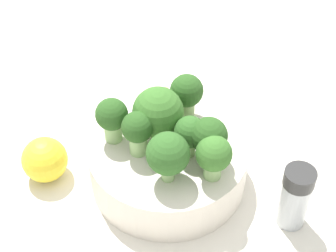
{
  "coord_description": "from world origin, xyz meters",
  "views": [
    {
      "loc": [
        0.4,
        -0.08,
        0.49
      ],
      "look_at": [
        0.0,
        0.0,
        0.08
      ],
      "focal_mm": 60.0,
      "sensor_mm": 36.0,
      "label": 1
    }
  ],
  "objects": [
    {
      "name": "broccoli_floret_4",
      "position": [
        -0.02,
        -0.05,
        0.08
      ],
      "size": [
        0.03,
        0.03,
        0.05
      ],
      "color": "#8EB770",
      "rests_on": "bowl"
    },
    {
      "name": "broccoli_floret_1",
      "position": [
        -0.0,
        -0.03,
        0.08
      ],
      "size": [
        0.03,
        0.03,
        0.05
      ],
      "color": "#8EB770",
      "rests_on": "bowl"
    },
    {
      "name": "pepper_shaker",
      "position": [
        0.08,
        0.11,
        0.04
      ],
      "size": [
        0.03,
        0.03,
        0.08
      ],
      "color": "#B2B7BC",
      "rests_on": "ground_plane"
    },
    {
      "name": "broccoli_floret_2",
      "position": [
        0.04,
        -0.01,
        0.09
      ],
      "size": [
        0.04,
        0.04,
        0.06
      ],
      "color": "#8EB770",
      "rests_on": "bowl"
    },
    {
      "name": "bowl",
      "position": [
        0.0,
        0.0,
        0.03
      ],
      "size": [
        0.17,
        0.17,
        0.05
      ],
      "primitive_type": "cylinder",
      "color": "silver",
      "rests_on": "ground_plane"
    },
    {
      "name": "lemon_wedge",
      "position": [
        -0.03,
        -0.13,
        0.03
      ],
      "size": [
        0.05,
        0.05,
        0.05
      ],
      "primitive_type": "sphere",
      "color": "yellow",
      "rests_on": "ground_plane"
    },
    {
      "name": "broccoli_floret_3",
      "position": [
        -0.04,
        0.03,
        0.09
      ],
      "size": [
        0.04,
        0.04,
        0.06
      ],
      "color": "#7A9E5B",
      "rests_on": "bowl"
    },
    {
      "name": "broccoli_floret_7",
      "position": [
        0.01,
        0.02,
        0.08
      ],
      "size": [
        0.03,
        0.03,
        0.05
      ],
      "color": "#84AD66",
      "rests_on": "bowl"
    },
    {
      "name": "broccoli_floret_5",
      "position": [
        0.03,
        0.04,
        0.09
      ],
      "size": [
        0.04,
        0.04,
        0.05
      ],
      "color": "#84AD66",
      "rests_on": "bowl"
    },
    {
      "name": "almond_crumb_0",
      "position": [
        -0.08,
        0.07,
        0.0
      ],
      "size": [
        0.01,
        0.01,
        0.01
      ],
      "primitive_type": "cube",
      "rotation": [
        0.0,
        0.0,
        5.92
      ],
      "color": "tan",
      "rests_on": "ground_plane"
    },
    {
      "name": "broccoli_floret_6",
      "position": [
        0.05,
        0.04,
        0.08
      ],
      "size": [
        0.04,
        0.04,
        0.05
      ],
      "color": "#8EB770",
      "rests_on": "bowl"
    },
    {
      "name": "ground_plane",
      "position": [
        0.0,
        0.0,
        0.0
      ],
      "size": [
        3.0,
        3.0,
        0.0
      ],
      "primitive_type": "plane",
      "color": "silver"
    },
    {
      "name": "almond_crumb_2",
      "position": [
        -0.15,
        0.03,
        0.0
      ],
      "size": [
        0.01,
        0.01,
        0.01
      ],
      "primitive_type": "cube",
      "rotation": [
        0.0,
        0.0,
        2.62
      ],
      "color": "olive",
      "rests_on": "ground_plane"
    },
    {
      "name": "broccoli_floret_0",
      "position": [
        -0.02,
        -0.01,
        0.09
      ],
      "size": [
        0.05,
        0.05,
        0.06
      ],
      "color": "#84AD66",
      "rests_on": "bowl"
    }
  ]
}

